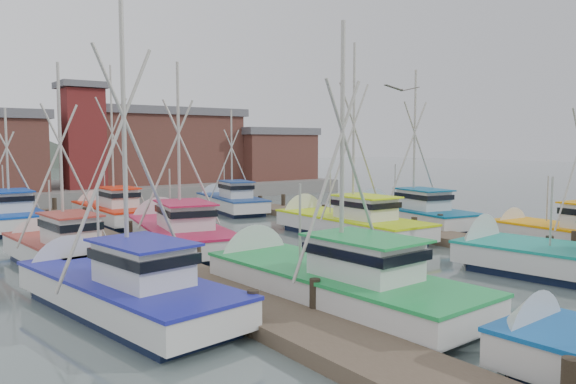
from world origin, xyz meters
TOP-DOWN VIEW (x-y plane):
  - ground at (0.00, 0.00)m, footprint 260.00×260.00m
  - dock_left at (-7.00, 4.04)m, footprint 2.30×46.00m
  - dock_right at (7.00, 4.04)m, footprint 2.30×46.00m
  - quay at (0.00, 37.00)m, footprint 44.00×16.00m
  - shed_center at (6.00, 37.00)m, footprint 14.84×9.54m
  - shed_right at (17.00, 34.00)m, footprint 8.48×6.36m
  - lookout_tower at (-2.00, 33.00)m, footprint 3.60×3.60m
  - boat_4 at (-4.63, -0.69)m, footprint 3.79×10.11m
  - boat_6 at (-10.07, 2.12)m, footprint 4.13×9.38m
  - boat_7 at (9.74, -0.59)m, footprint 3.43×8.04m
  - boat_8 at (-4.19, 10.76)m, footprint 4.96×10.51m
  - boat_9 at (4.12, 8.20)m, footprint 4.31×9.90m
  - boat_10 at (-9.91, 9.16)m, footprint 3.44×8.17m
  - boat_11 at (9.89, 9.11)m, footprint 4.46×9.81m
  - boat_12 at (-4.07, 20.44)m, footprint 4.02×8.72m
  - boat_13 at (4.74, 21.19)m, footprint 4.10×8.94m
  - boat_14 at (-9.55, 22.09)m, footprint 3.26×9.22m
  - gull_far at (-0.93, -0.39)m, footprint 1.55×0.63m

SIDE VIEW (x-z plane):
  - ground at x=0.00m, z-range 0.00..0.00m
  - dock_left at x=-7.00m, z-range -0.54..0.96m
  - dock_right at x=7.00m, z-range -0.54..0.96m
  - quay at x=0.00m, z-range 0.00..1.20m
  - boat_13 at x=4.74m, z-range -3.28..4.63m
  - boat_14 at x=-9.55m, z-range -3.14..4.50m
  - boat_7 at x=9.74m, z-range -3.61..4.98m
  - boat_4 at x=-4.63m, z-range -3.95..5.31m
  - boat_10 at x=-9.91m, z-range -3.57..4.93m
  - boat_8 at x=-4.19m, z-range -4.05..5.42m
  - boat_11 at x=9.89m, z-range -4.28..5.65m
  - boat_12 at x=-4.07m, z-range -4.42..5.79m
  - boat_9 at x=4.12m, z-range -4.71..6.08m
  - boat_6 at x=-10.07m, z-range -4.39..5.77m
  - shed_right at x=17.00m, z-range 1.24..6.44m
  - shed_center at x=6.00m, z-range 1.24..8.14m
  - lookout_tower at x=-2.00m, z-range 1.30..9.80m
  - gull_far at x=-0.93m, z-range 6.59..6.83m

